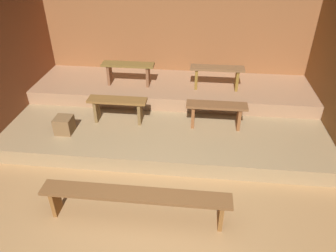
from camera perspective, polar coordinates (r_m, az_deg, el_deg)
name	(u,v)px	position (r m, az deg, el deg)	size (l,w,h in m)	color
ground	(164,148)	(5.26, -0.67, -4.02)	(6.02, 4.91, 0.08)	#9F7547
wall_back	(176,40)	(6.61, 1.46, 15.01)	(6.02, 0.06, 2.22)	brown
platform_lower	(169,119)	(5.73, 0.11, 1.27)	(5.22, 2.76, 0.24)	#947953
platform_middle	(173,89)	(6.24, 0.81, 6.57)	(5.22, 1.33, 0.24)	#9C7150
bench_floor_center	(135,198)	(3.88, -5.81, -12.57)	(2.26, 0.25, 0.42)	brown
bench_lower_left	(118,105)	(5.34, -8.96, 3.67)	(0.97, 0.25, 0.42)	brown
bench_lower_right	(216,110)	(5.18, 8.59, 2.76)	(0.97, 0.25, 0.42)	brown
bench_middle_left	(128,69)	(6.07, -7.09, 10.00)	(0.97, 0.25, 0.42)	brown
bench_middle_right	(217,73)	(5.93, 8.71, 9.31)	(0.97, 0.25, 0.42)	brown
wooden_crate_lower	(64,125)	(5.34, -17.99, 0.19)	(0.27, 0.27, 0.27)	brown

